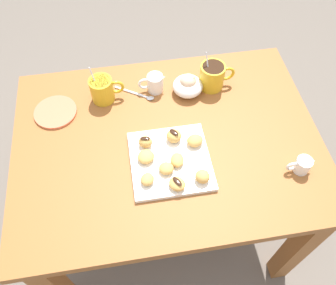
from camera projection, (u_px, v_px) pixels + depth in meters
The scene contains 22 objects.
ground_plane at pixel (168, 220), 1.82m from camera, with size 8.00×8.00×0.00m, color #665B51.
dining_table at pixel (167, 159), 1.32m from camera, with size 1.07×0.79×0.73m.
pastry_plate_square at pixel (170, 161), 1.15m from camera, with size 0.26×0.26×0.02m, color white.
coffee_mug_mustard_left at pixel (103, 89), 1.28m from camera, with size 0.13×0.09×0.14m.
coffee_mug_mustard_right at pixel (213, 76), 1.31m from camera, with size 0.13×0.09×0.15m.
cream_pitcher_white at pixel (155, 83), 1.31m from camera, with size 0.10×0.06×0.07m.
ice_cream_bowl at pixel (188, 85), 1.31m from camera, with size 0.11×0.11×0.08m.
chocolate_sauce_pitcher at pixel (303, 165), 1.12m from camera, with size 0.09×0.05×0.06m.
saucer_coral_left at pixel (55, 112), 1.28m from camera, with size 0.16×0.16×0.01m, color #E5704C.
loose_spoon_near_saucer at pixel (139, 95), 1.33m from camera, with size 0.14×0.09×0.01m.
beignet_0 at pixel (146, 157), 1.14m from camera, with size 0.06×0.05×0.03m, color #DBA351.
beignet_1 at pixel (202, 177), 1.09m from camera, with size 0.05×0.05×0.04m, color #DBA351.
beignet_2 at pixel (177, 160), 1.13m from camera, with size 0.04×0.05×0.03m, color #DBA351.
beignet_3 at pixel (174, 136), 1.18m from camera, with size 0.05×0.05×0.04m, color #DBA351.
chocolate_drizzle_3 at pixel (174, 132), 1.16m from camera, with size 0.04×0.02×0.01m, color black.
beignet_4 at pixel (145, 142), 1.16m from camera, with size 0.05×0.04×0.04m, color #DBA351.
chocolate_drizzle_4 at pixel (145, 138), 1.15m from camera, with size 0.03×0.01×0.01m, color black.
beignet_5 at pixel (166, 168), 1.11m from camera, with size 0.05×0.05×0.03m, color #DBA351.
beignet_6 at pixel (147, 179), 1.09m from camera, with size 0.05×0.04×0.03m, color #DBA351.
beignet_7 at pixel (176, 184), 1.08m from camera, with size 0.05×0.05×0.03m, color #DBA351.
chocolate_drizzle_7 at pixel (176, 182), 1.07m from camera, with size 0.04×0.02×0.01m, color black.
beignet_8 at pixel (195, 141), 1.17m from camera, with size 0.05×0.05×0.03m, color #DBA351.
Camera 1 is at (-0.11, -0.69, 1.73)m, focal length 37.34 mm.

